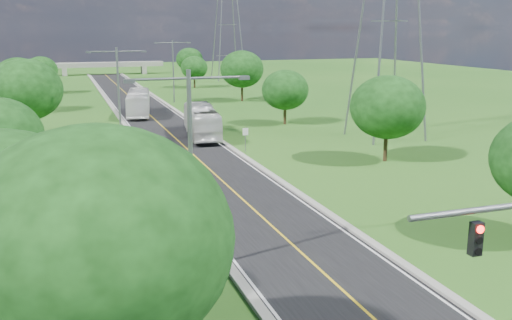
{
  "coord_description": "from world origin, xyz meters",
  "views": [
    {
      "loc": [
        -11.72,
        -14.08,
        11.87
      ],
      "look_at": [
        0.78,
        22.03,
        3.0
      ],
      "focal_mm": 40.0,
      "sensor_mm": 36.0,
      "label": 1
    }
  ],
  "objects": [
    {
      "name": "tree_rc",
      "position": [
        15.0,
        52.0,
        4.33
      ],
      "size": [
        5.88,
        5.88,
        6.84
      ],
      "color": "black",
      "rests_on": "ground"
    },
    {
      "name": "bus_outbound",
      "position": [
        3.0,
        46.91,
        1.78
      ],
      "size": [
        4.42,
        12.6,
        3.44
      ],
      "primitive_type": "imported",
      "rotation": [
        0.0,
        0.0,
        3.01
      ],
      "color": "silver",
      "rests_on": "road"
    },
    {
      "name": "tree_rd",
      "position": [
        17.0,
        76.0,
        5.27
      ],
      "size": [
        7.14,
        7.14,
        8.3
      ],
      "color": "black",
      "rests_on": "ground"
    },
    {
      "name": "tree_rf",
      "position": [
        18.0,
        120.0,
        4.64
      ],
      "size": [
        6.3,
        6.3,
        7.33
      ],
      "color": "black",
      "rests_on": "ground"
    },
    {
      "name": "tree_rb",
      "position": [
        16.0,
        30.0,
        4.95
      ],
      "size": [
        6.72,
        6.72,
        7.82
      ],
      "color": "black",
      "rests_on": "ground"
    },
    {
      "name": "ground",
      "position": [
        0.0,
        60.0,
        0.0
      ],
      "size": [
        260.0,
        260.0,
        0.0
      ],
      "primitive_type": "plane",
      "color": "#215417",
      "rests_on": "ground"
    },
    {
      "name": "tree_la",
      "position": [
        -14.0,
        8.0,
        5.27
      ],
      "size": [
        7.14,
        7.14,
        8.3
      ],
      "color": "black",
      "rests_on": "ground"
    },
    {
      "name": "curb_right",
      "position": [
        4.25,
        66.0,
        0.11
      ],
      "size": [
        0.5,
        150.0,
        0.22
      ],
      "primitive_type": "cube",
      "color": "gray",
      "rests_on": "ground"
    },
    {
      "name": "curb_left",
      "position": [
        -4.25,
        66.0,
        0.11
      ],
      "size": [
        0.5,
        150.0,
        0.22
      ],
      "primitive_type": "cube",
      "color": "gray",
      "rests_on": "ground"
    },
    {
      "name": "streetlight_near_left",
      "position": [
        -6.0,
        12.0,
        5.94
      ],
      "size": [
        5.9,
        0.25,
        10.0
      ],
      "color": "slate",
      "rests_on": "ground"
    },
    {
      "name": "tree_lf",
      "position": [
        -11.0,
        2.0,
        5.89
      ],
      "size": [
        7.98,
        7.98,
        9.28
      ],
      "color": "black",
      "rests_on": "ground"
    },
    {
      "name": "bus_inbound",
      "position": [
        -1.43,
        65.51,
        1.77
      ],
      "size": [
        4.8,
        12.57,
        3.42
      ],
      "primitive_type": "imported",
      "rotation": [
        0.0,
        0.0,
        -0.16
      ],
      "color": "white",
      "rests_on": "road"
    },
    {
      "name": "streetlight_far_right",
      "position": [
        6.0,
        78.0,
        5.94
      ],
      "size": [
        5.9,
        0.25,
        10.0
      ],
      "color": "slate",
      "rests_on": "ground"
    },
    {
      "name": "overpass",
      "position": [
        0.0,
        140.0,
        2.41
      ],
      "size": [
        30.0,
        3.0,
        3.2
      ],
      "color": "gray",
      "rests_on": "ground"
    },
    {
      "name": "road",
      "position": [
        0.0,
        66.0,
        0.03
      ],
      "size": [
        8.0,
        150.0,
        0.06
      ],
      "primitive_type": "cube",
      "color": "black",
      "rests_on": "ground"
    },
    {
      "name": "tree_le",
      "position": [
        -14.5,
        98.0,
        4.33
      ],
      "size": [
        5.88,
        5.88,
        6.84
      ],
      "color": "black",
      "rests_on": "ground"
    },
    {
      "name": "speed_limit_sign",
      "position": [
        5.2,
        37.98,
        1.6
      ],
      "size": [
        0.55,
        0.09,
        2.4
      ],
      "color": "slate",
      "rests_on": "ground"
    },
    {
      "name": "tree_ld",
      "position": [
        -17.0,
        74.0,
        4.95
      ],
      "size": [
        6.72,
        6.72,
        7.82
      ],
      "color": "black",
      "rests_on": "ground"
    },
    {
      "name": "tree_lc",
      "position": [
        -15.0,
        50.0,
        5.58
      ],
      "size": [
        7.56,
        7.56,
        8.79
      ],
      "color": "black",
      "rests_on": "ground"
    },
    {
      "name": "power_tower_near",
      "position": [
        22.0,
        40.0,
        14.01
      ],
      "size": [
        9.0,
        6.4,
        28.0
      ],
      "color": "slate",
      "rests_on": "ground"
    },
    {
      "name": "power_tower_far",
      "position": [
        26.0,
        115.0,
        14.01
      ],
      "size": [
        9.0,
        6.4,
        28.0
      ],
      "color": "slate",
      "rests_on": "ground"
    },
    {
      "name": "streetlight_mid_left",
      "position": [
        -6.0,
        45.0,
        5.94
      ],
      "size": [
        5.9,
        0.25,
        10.0
      ],
      "color": "slate",
      "rests_on": "ground"
    },
    {
      "name": "tree_re",
      "position": [
        14.5,
        100.0,
        4.02
      ],
      "size": [
        5.46,
        5.46,
        6.35
      ],
      "color": "black",
      "rests_on": "ground"
    }
  ]
}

